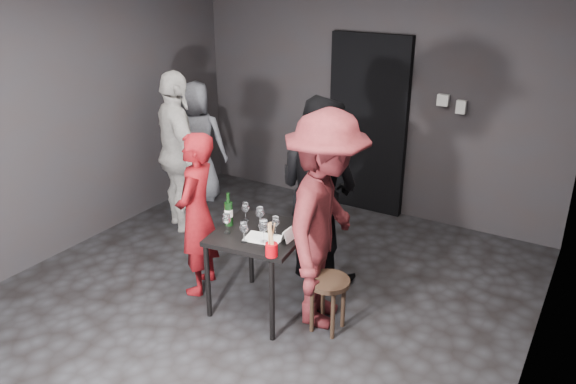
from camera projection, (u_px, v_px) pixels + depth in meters
The scene contains 25 objects.
floor at pixel (252, 302), 5.04m from camera, with size 4.50×5.00×0.02m, color black.
wall_back at pixel (371, 99), 6.51m from camera, with size 4.50×0.04×2.70m, color black.
wall_left at pixel (63, 122), 5.59m from camera, with size 0.04×5.00×2.70m, color black.
wall_right at pixel (549, 221), 3.45m from camera, with size 0.04×5.00×2.70m, color black.
doorway at pixel (368, 125), 6.57m from camera, with size 0.95×0.10×2.10m, color black.
wallbox_upper at pixel (443, 100), 6.02m from camera, with size 0.12×0.06×0.12m, color #B7B7B2.
wallbox_lower at pixel (461, 107), 5.95m from camera, with size 0.10×0.06×0.14m, color #B7B7B2.
hand_truck at pixel (316, 187), 7.05m from camera, with size 0.38×0.33×1.13m.
tasting_table at pixel (260, 242), 4.69m from camera, with size 0.72×0.72×0.75m.
stool at pixel (328, 290), 4.53m from camera, with size 0.35×0.35×0.47m.
server_red at pixel (197, 214), 4.98m from camera, with size 0.55×0.36×1.50m, color maroon.
woman_black at pixel (319, 174), 5.16m from camera, with size 0.99×0.54×2.04m, color black.
man_maroon at pixel (326, 199), 4.40m from camera, with size 1.43×0.66×2.21m, color #4D1619.
bystander_cream at pixel (177, 138), 6.06m from camera, with size 1.25×0.60×2.13m, color silver.
bystander_grey at pixel (196, 142), 6.96m from camera, with size 0.74×0.40×1.52m, color slate.
tasting_mat at pixel (263, 238), 4.54m from camera, with size 0.29×0.20×0.00m, color white.
wine_glass_a at pixel (227, 222), 4.61m from camera, with size 0.07×0.07×0.19m, color white, non-canonical shape.
wine_glass_b at pixel (245, 211), 4.83m from camera, with size 0.07×0.07×0.18m, color white, non-canonical shape.
wine_glass_c at pixel (260, 216), 4.71m from camera, with size 0.07×0.07×0.19m, color white, non-canonical shape.
wine_glass_d at pixel (244, 231), 4.46m from camera, with size 0.07×0.07×0.19m, color white, non-canonical shape.
wine_glass_e at pixel (264, 230), 4.44m from camera, with size 0.08×0.08×0.21m, color white, non-canonical shape.
wine_glass_f at pixel (275, 225), 4.57m from camera, with size 0.07×0.07×0.18m, color white, non-canonical shape.
wine_bottle at pixel (229, 213), 4.74m from camera, with size 0.07×0.07×0.29m.
breadstick_cup at pixel (271, 240), 4.23m from camera, with size 0.09×0.09×0.29m.
reserved_card at pixel (286, 234), 4.50m from camera, with size 0.08×0.13×0.10m, color white, non-canonical shape.
Camera 1 is at (2.48, -3.51, 2.83)m, focal length 35.00 mm.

